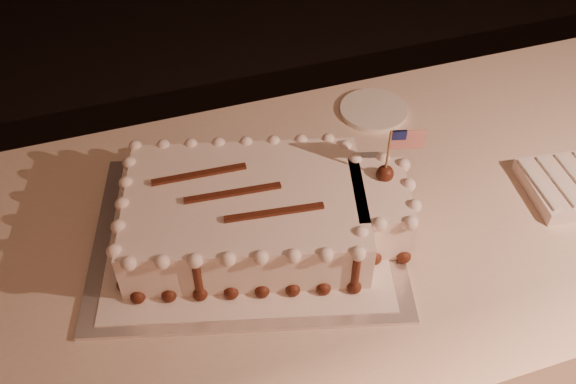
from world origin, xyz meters
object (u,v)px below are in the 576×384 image
object	(u,v)px
sheet_cake	(262,213)
side_plate	(374,110)
banquet_table	(381,311)
cake_board	(247,234)

from	to	relation	value
sheet_cake	side_plate	xyz separation A→B (m)	(0.34, 0.27, -0.05)
banquet_table	sheet_cake	world-z (taller)	sheet_cake
cake_board	banquet_table	bearing A→B (deg)	13.16
banquet_table	sheet_cake	size ratio (longest dim) A/B	4.30
cake_board	sheet_cake	distance (m)	0.06
side_plate	banquet_table	bearing A→B (deg)	-102.88
banquet_table	side_plate	distance (m)	0.48
banquet_table	side_plate	size ratio (longest dim) A/B	15.76
side_plate	sheet_cake	bearing A→B (deg)	-141.34
sheet_cake	banquet_table	bearing A→B (deg)	-0.45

